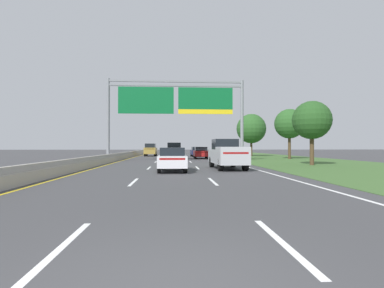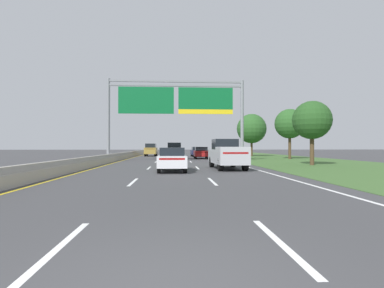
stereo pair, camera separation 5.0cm
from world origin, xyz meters
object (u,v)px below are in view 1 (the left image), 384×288
object	(u,v)px
car_white_centre_lane_sedan	(172,159)
car_gold_left_lane_suv	(151,150)
car_darkgreen_centre_lane_suv	(174,151)
roadside_tree_far	(251,129)
roadside_tree_near	(312,120)
overhead_sign_gantry	(176,103)
car_navy_right_lane_sedan	(197,152)
roadside_tree_mid	(289,124)
pickup_truck_silver	(227,154)
car_red_right_lane_sedan	(201,152)

from	to	relation	value
car_white_centre_lane_sedan	car_gold_left_lane_suv	bearing A→B (deg)	6.63
car_gold_left_lane_suv	car_darkgreen_centre_lane_suv	distance (m)	13.25
roadside_tree_far	car_darkgreen_centre_lane_suv	bearing A→B (deg)	-140.27
roadside_tree_near	roadside_tree_far	size ratio (longest dim) A/B	0.80
overhead_sign_gantry	car_gold_left_lane_suv	world-z (taller)	overhead_sign_gantry
car_white_centre_lane_sedan	roadside_tree_far	bearing A→B (deg)	-24.21
roadside_tree_near	roadside_tree_far	bearing A→B (deg)	87.80
car_navy_right_lane_sedan	roadside_tree_mid	distance (m)	15.37
car_navy_right_lane_sedan	car_darkgreen_centre_lane_suv	size ratio (longest dim) A/B	0.94
pickup_truck_silver	car_gold_left_lane_suv	world-z (taller)	pickup_truck_silver
overhead_sign_gantry	roadside_tree_near	distance (m)	14.14
roadside_tree_near	roadside_tree_mid	size ratio (longest dim) A/B	0.86
roadside_tree_far	car_navy_right_lane_sedan	bearing A→B (deg)	-171.30
car_red_right_lane_sedan	car_darkgreen_centre_lane_suv	bearing A→B (deg)	118.34
car_red_right_lane_sedan	car_navy_right_lane_sedan	xyz separation A→B (m)	(0.05, 7.43, 0.00)
car_darkgreen_centre_lane_suv	pickup_truck_silver	bearing A→B (deg)	-166.92
car_navy_right_lane_sedan	overhead_sign_gantry	bearing A→B (deg)	165.52
roadside_tree_near	roadside_tree_far	distance (m)	23.82
overhead_sign_gantry	roadside_tree_far	world-z (taller)	overhead_sign_gantry
car_white_centre_lane_sedan	car_navy_right_lane_sedan	world-z (taller)	same
overhead_sign_gantry	car_white_centre_lane_sedan	bearing A→B (deg)	-91.64
car_darkgreen_centre_lane_suv	roadside_tree_near	world-z (taller)	roadside_tree_near
car_gold_left_lane_suv	car_navy_right_lane_sedan	world-z (taller)	car_gold_left_lane_suv
roadside_tree_mid	roadside_tree_far	bearing A→B (deg)	100.81
car_navy_right_lane_sedan	car_darkgreen_centre_lane_suv	bearing A→B (deg)	157.11
car_gold_left_lane_suv	car_white_centre_lane_sedan	bearing A→B (deg)	-172.48
car_darkgreen_centre_lane_suv	roadside_tree_mid	size ratio (longest dim) A/B	0.72
pickup_truck_silver	roadside_tree_far	distance (m)	29.15
car_red_right_lane_sedan	car_navy_right_lane_sedan	world-z (taller)	same
pickup_truck_silver	car_red_right_lane_sedan	bearing A→B (deg)	-1.05
car_navy_right_lane_sedan	roadside_tree_near	size ratio (longest dim) A/B	0.79
car_white_centre_lane_sedan	roadside_tree_mid	world-z (taller)	roadside_tree_mid
overhead_sign_gantry	pickup_truck_silver	bearing A→B (deg)	-71.85
overhead_sign_gantry	car_darkgreen_centre_lane_suv	distance (m)	7.75
pickup_truck_silver	car_darkgreen_centre_lane_suv	bearing A→B (deg)	11.15
overhead_sign_gantry	car_navy_right_lane_sedan	distance (m)	16.34
car_gold_left_lane_suv	roadside_tree_far	bearing A→B (deg)	-95.89
car_red_right_lane_sedan	roadside_tree_far	size ratio (longest dim) A/B	0.63
car_red_right_lane_sedan	overhead_sign_gantry	bearing A→B (deg)	156.54
overhead_sign_gantry	car_darkgreen_centre_lane_suv	world-z (taller)	overhead_sign_gantry
pickup_truck_silver	car_navy_right_lane_sedan	distance (m)	26.06
car_white_centre_lane_sedan	roadside_tree_far	world-z (taller)	roadside_tree_far
pickup_truck_silver	car_white_centre_lane_sedan	size ratio (longest dim) A/B	1.24
car_gold_left_lane_suv	car_navy_right_lane_sedan	distance (m)	8.31
overhead_sign_gantry	roadside_tree_mid	world-z (taller)	overhead_sign_gantry
car_gold_left_lane_suv	roadside_tree_near	size ratio (longest dim) A/B	0.84
roadside_tree_mid	roadside_tree_near	bearing A→B (deg)	-103.42
overhead_sign_gantry	car_white_centre_lane_sedan	distance (m)	14.10
car_gold_left_lane_suv	car_white_centre_lane_sedan	distance (m)	31.51
car_white_centre_lane_sedan	roadside_tree_near	xyz separation A→B (m)	(12.16, 5.54, 3.11)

